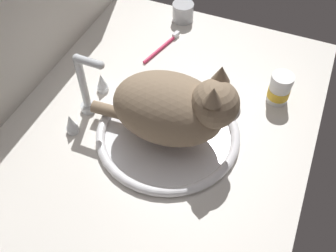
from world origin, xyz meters
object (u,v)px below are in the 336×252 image
at_px(cat, 177,108).
at_px(metal_jar, 183,12).
at_px(pill_bottle, 280,89).
at_px(toothbrush, 163,47).
at_px(sink_basin, 168,133).
at_px(faucet, 86,91).

xyz_separation_m(cat, metal_jar, (0.48, 0.17, -0.08)).
xyz_separation_m(pill_bottle, toothbrush, (0.08, 0.38, -0.04)).
xyz_separation_m(sink_basin, cat, (0.00, -0.02, 0.10)).
bearing_deg(pill_bottle, sink_basin, 135.55).
bearing_deg(sink_basin, cat, -86.25).
relative_size(sink_basin, toothbrush, 2.14).
height_order(metal_jar, pill_bottle, pill_bottle).
bearing_deg(sink_basin, metal_jar, 16.92).
height_order(sink_basin, toothbrush, sink_basin).
relative_size(cat, metal_jar, 5.30).
distance_m(sink_basin, toothbrush, 0.35).
distance_m(metal_jar, toothbrush, 0.17).
relative_size(sink_basin, cat, 0.98).
distance_m(sink_basin, cat, 0.11).
relative_size(faucet, toothbrush, 1.13).
height_order(faucet, metal_jar, faucet).
xyz_separation_m(cat, pill_bottle, (0.23, -0.21, -0.07)).
distance_m(metal_jar, pill_bottle, 0.45).
bearing_deg(toothbrush, pill_bottle, -102.26).
xyz_separation_m(faucet, pill_bottle, (0.24, -0.46, -0.03)).
bearing_deg(toothbrush, sink_basin, -154.59).
distance_m(cat, toothbrush, 0.38).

